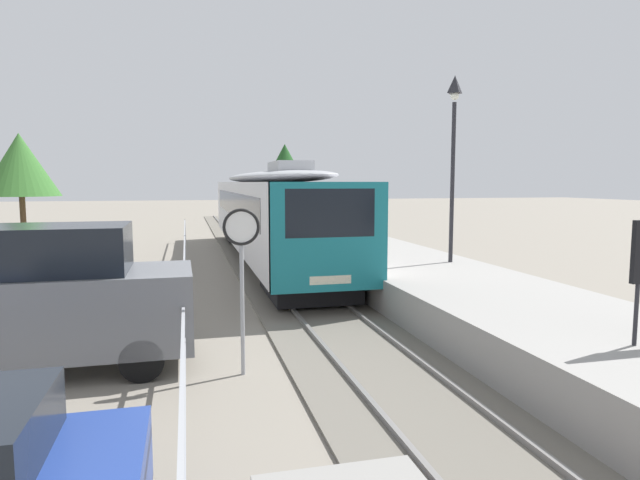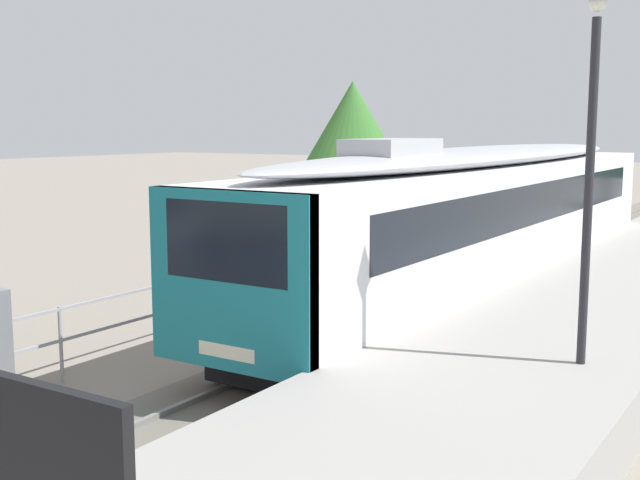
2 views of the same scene
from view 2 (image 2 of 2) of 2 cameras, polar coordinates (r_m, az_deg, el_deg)
The scene contains 8 objects.
ground_plane at distance 21.22m, azimuth 3.92°, elevation -3.08°, with size 160.00×160.00×0.00m, color gray.
track_rails at distance 19.98m, azimuth 11.51°, elevation -3.82°, with size 3.20×60.00×0.14m.
commuter_train at distance 19.62m, azimuth 11.64°, elevation 2.21°, with size 2.82×19.81×3.74m.
station_platform at distance 19.01m, azimuth 20.73°, elevation -3.52°, with size 3.90×60.00×0.90m, color #999691.
platform_lamp_mid_platform at distance 11.14m, azimuth 18.97°, elevation 10.35°, with size 0.34×0.34×5.35m.
platform_notice_board at distance 4.84m, azimuth -18.51°, elevation -15.63°, with size 1.20×0.08×1.80m.
carpark_fence at distance 13.56m, azimuth -18.08°, elevation -5.93°, with size 0.06×36.06×1.25m.
tree_behind_carpark at distance 40.67m, azimuth 2.34°, elevation 8.44°, with size 4.77×4.77×6.39m.
Camera 2 is at (6.95, 3.72, 4.10)m, focal length 44.79 mm.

